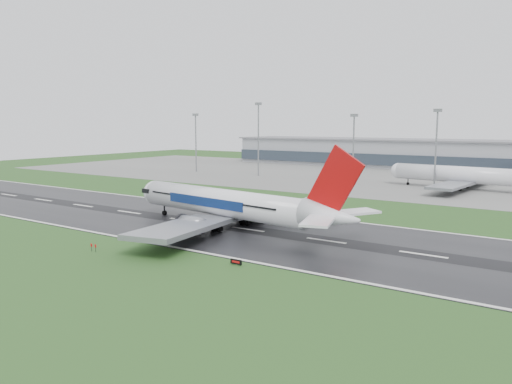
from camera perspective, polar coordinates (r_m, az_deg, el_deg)
The scene contains 11 objects.
ground at distance 114.63m, azimuth -0.95°, elevation -4.38°, with size 520.00×520.00×0.00m, color #204619.
runway at distance 114.62m, azimuth -0.95°, elevation -4.35°, with size 400.00×45.00×0.10m, color black.
apron at distance 227.53m, azimuth 17.29°, elevation 1.41°, with size 400.00×130.00×0.08m, color slate.
terminal at distance 284.79m, azimuth 20.82°, elevation 4.00°, with size 240.00×36.00×15.00m, color gray.
main_airliner at distance 113.90m, azimuth -2.54°, elevation 0.54°, with size 65.65×62.52×19.38m, color white, non-canonical shape.
parked_airliner at distance 198.71m, azimuth 22.88°, elevation 2.80°, with size 59.66×55.54×17.49m, color silver, non-canonical shape.
runway_sign at distance 86.57m, azimuth -2.31°, elevation -8.11°, with size 2.30×0.26×1.04m, color black, non-canonical shape.
floodmast_0 at distance 253.55m, azimuth -6.96°, elevation 5.53°, with size 0.64×0.64×28.23m, color gray.
floodmast_1 at distance 230.43m, azimuth 0.28°, elevation 5.93°, with size 0.64×0.64×32.86m, color gray.
floodmast_2 at distance 208.31m, azimuth 11.19°, elevation 4.79°, with size 0.64×0.64×27.16m, color gray.
floodmast_3 at distance 197.94m, azimuth 20.07°, elevation 4.52°, with size 0.64×0.64×28.68m, color gray.
Camera 1 is at (63.84, -92.03, 24.41)m, focal length 34.60 mm.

